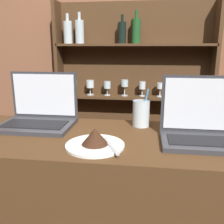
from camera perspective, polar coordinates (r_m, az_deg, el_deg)
name	(u,v)px	position (r m, az deg, el deg)	size (l,w,h in m)	color
back_wall	(143,54)	(2.29, 6.99, 13.10)	(7.00, 0.06, 2.70)	brown
back_shelf	(131,100)	(2.26, 4.48, 2.76)	(1.35, 0.18, 1.78)	#472D19
laptop_near	(39,114)	(1.24, -16.35, -0.43)	(0.34, 0.25, 0.25)	#333338
laptop_far	(203,126)	(1.04, 20.14, -3.09)	(0.33, 0.21, 0.25)	#333338
cake_plate	(95,140)	(0.94, -3.89, -6.49)	(0.22, 0.22, 0.07)	white
water_glass	(141,113)	(1.18, 6.67, -0.30)	(0.08, 0.08, 0.18)	silver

